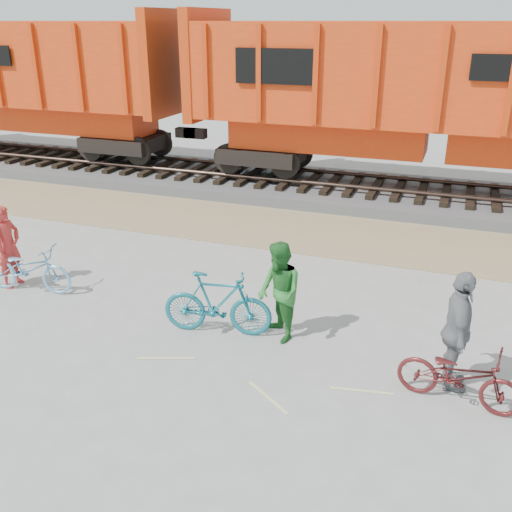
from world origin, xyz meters
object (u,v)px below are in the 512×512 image
(person_solo, at_px, (8,246))
(bicycle_blue, at_px, (29,269))
(person_woman, at_px, (457,331))
(bicycle_teal, at_px, (217,304))
(person_man, at_px, (279,292))
(hopper_car_center, at_px, (443,95))
(bicycle_maroon, at_px, (460,376))

(person_solo, bearing_deg, bicycle_blue, -102.95)
(person_solo, distance_m, person_woman, 8.27)
(bicycle_blue, xyz_separation_m, person_solo, (-0.50, 0.10, 0.36))
(person_solo, bearing_deg, bicycle_teal, -95.91)
(bicycle_blue, bearing_deg, person_man, -98.13)
(bicycle_blue, height_order, person_solo, person_solo)
(hopper_car_center, distance_m, person_man, 9.04)
(person_man, bearing_deg, bicycle_blue, -132.39)
(bicycle_maroon, bearing_deg, person_man, 81.32)
(bicycle_teal, xyz_separation_m, bicycle_maroon, (3.81, -0.63, -0.11))
(bicycle_maroon, bearing_deg, person_solo, 91.15)
(bicycle_teal, relative_size, bicycle_maroon, 1.10)
(bicycle_blue, height_order, person_woman, person_woman)
(bicycle_teal, bearing_deg, bicycle_maroon, -109.68)
(bicycle_blue, relative_size, person_man, 1.06)
(hopper_car_center, height_order, bicycle_blue, hopper_car_center)
(bicycle_teal, xyz_separation_m, person_woman, (3.71, -0.23, 0.34))
(bicycle_teal, height_order, person_man, person_man)
(hopper_car_center, height_order, bicycle_teal, hopper_car_center)
(hopper_car_center, bearing_deg, bicycle_maroon, -83.63)
(bicycle_teal, bearing_deg, bicycle_blue, 76.33)
(person_solo, bearing_deg, person_woman, -95.59)
(person_woman, bearing_deg, bicycle_maroon, -172.68)
(bicycle_blue, distance_m, person_solo, 0.62)
(hopper_car_center, bearing_deg, bicycle_teal, -107.43)
(bicycle_teal, height_order, person_woman, person_woman)
(hopper_car_center, xyz_separation_m, person_man, (-1.76, -8.60, -2.18))
(hopper_car_center, height_order, person_solo, hopper_car_center)
(bicycle_teal, bearing_deg, person_solo, 75.44)
(bicycle_blue, bearing_deg, person_woman, -101.16)
(hopper_car_center, distance_m, person_solo, 11.38)
(person_solo, bearing_deg, person_man, -93.08)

